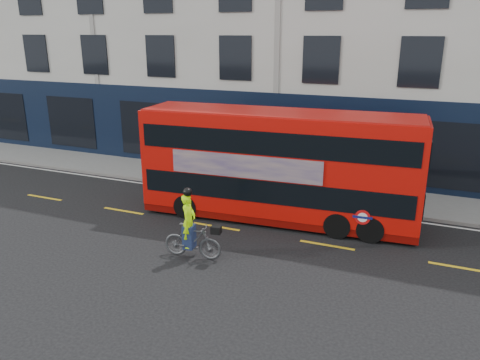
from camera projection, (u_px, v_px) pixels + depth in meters
The scene contains 8 objects.
ground at pixel (197, 243), 15.43m from camera, with size 120.00×120.00×0.00m, color black.
pavement at pixel (264, 185), 21.14m from camera, with size 60.00×3.00×0.12m, color gray.
kerb at pixel (252, 195), 19.81m from camera, with size 60.00×0.12×0.13m, color slate.
building_terrace at pixel (307, 15), 24.54m from camera, with size 50.00×10.07×15.00m.
road_edge_line at pixel (249, 198), 19.57m from camera, with size 58.00×0.10×0.01m, color silver.
lane_dashes at pixel (216, 226), 16.75m from camera, with size 58.00×0.12×0.01m, color gold, non-canonical shape.
bus at pixel (279, 166), 16.85m from camera, with size 10.09×2.93×4.01m.
cyclist at pixel (191, 235), 14.27m from camera, with size 1.89×0.71×2.27m.
Camera 1 is at (6.69, -12.45, 6.69)m, focal length 35.00 mm.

